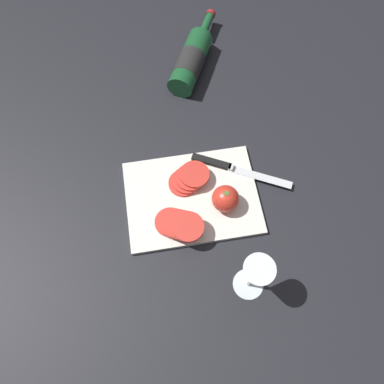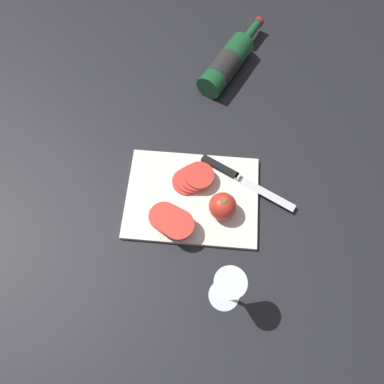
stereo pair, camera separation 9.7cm
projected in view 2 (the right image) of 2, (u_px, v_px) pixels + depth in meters
name	position (u px, v px, depth m)	size (l,w,h in m)	color
ground_plane	(197.00, 211.00, 1.00)	(3.00, 3.00, 0.00)	black
cutting_board	(192.00, 198.00, 1.01)	(0.35, 0.26, 0.01)	silver
wine_bottle	(227.00, 63.00, 1.16)	(0.20, 0.32, 0.08)	#194C28
wine_glass	(228.00, 287.00, 0.80)	(0.08, 0.08, 0.18)	silver
whole_tomato	(223.00, 205.00, 0.95)	(0.07, 0.07, 0.07)	red
knife	(230.00, 173.00, 1.03)	(0.26, 0.15, 0.01)	silver
tomato_slice_stack_near	(171.00, 220.00, 0.95)	(0.12, 0.11, 0.05)	red
tomato_slice_stack_far	(193.00, 178.00, 1.01)	(0.11, 0.09, 0.03)	red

